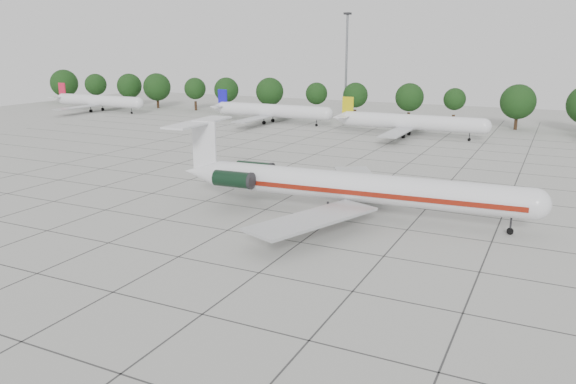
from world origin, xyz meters
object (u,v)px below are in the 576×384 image
at_px(bg_airliner_c, 411,122).
at_px(bg_airliner_a, 98,101).
at_px(main_airliner, 340,185).
at_px(floodlight_mast, 346,59).
at_px(bg_airliner_b, 271,111).

bearing_deg(bg_airliner_c, bg_airliner_a, 176.55).
bearing_deg(main_airliner, floodlight_mast, 106.03).
height_order(bg_airliner_a, floodlight_mast, floodlight_mast).
xyz_separation_m(bg_airliner_a, bg_airliner_c, (87.14, -5.26, 0.00)).
xyz_separation_m(main_airliner, bg_airliner_c, (-6.42, 55.51, -0.40)).
xyz_separation_m(bg_airliner_a, bg_airliner_b, (53.23, -0.00, 0.00)).
bearing_deg(main_airliner, bg_airliner_a, 142.89).
bearing_deg(bg_airliner_b, bg_airliner_c, -8.80).
height_order(bg_airliner_b, floodlight_mast, floodlight_mast).
height_order(bg_airliner_a, bg_airliner_b, same).
bearing_deg(bg_airliner_a, bg_airliner_c, -3.45).
relative_size(main_airliner, floodlight_mast, 1.57).
height_order(main_airliner, bg_airliner_a, main_airliner).
xyz_separation_m(bg_airliner_c, floodlight_mast, (-23.72, 26.70, 11.37)).
distance_m(main_airliner, bg_airliner_b, 72.92).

